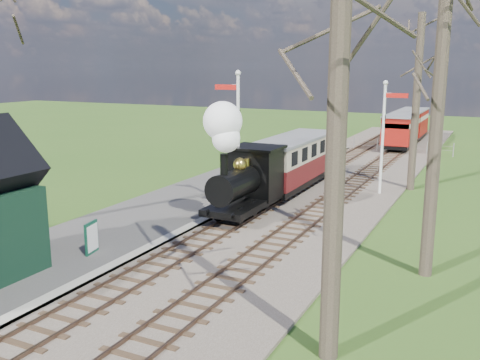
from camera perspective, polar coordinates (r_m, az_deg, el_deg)
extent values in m
ellipsoid|color=#385B23|center=(76.28, -1.90, -4.04)|extent=(57.60, 36.00, 16.20)
ellipsoid|color=#385B23|center=(79.99, 12.42, -4.78)|extent=(64.00, 40.00, 18.00)
cube|color=brown|center=(28.60, 8.76, -0.88)|extent=(8.00, 60.00, 0.10)
cube|color=brown|center=(29.15, 5.39, -0.37)|extent=(0.07, 60.00, 0.12)
cube|color=brown|center=(28.82, 7.25, -0.56)|extent=(0.07, 60.00, 0.12)
cube|color=#38281C|center=(28.99, 6.31, -0.55)|extent=(1.60, 60.00, 0.09)
cube|color=brown|center=(28.36, 10.31, -0.86)|extent=(0.07, 60.00, 0.12)
cube|color=brown|center=(28.12, 12.26, -1.06)|extent=(0.07, 60.00, 0.12)
cube|color=#38281C|center=(28.25, 11.28, -1.05)|extent=(1.60, 60.00, 0.09)
cube|color=#474442|center=(23.60, -8.49, -3.53)|extent=(5.00, 44.00, 0.20)
cube|color=#B2AD9E|center=(22.41, -3.62, -4.24)|extent=(0.40, 44.00, 0.21)
cylinder|color=silver|center=(23.29, -0.20, 3.70)|extent=(0.14, 0.14, 6.00)
sphere|color=silver|center=(23.04, -0.21, 11.35)|extent=(0.24, 0.24, 0.24)
cube|color=#B7140F|center=(23.31, -1.44, 9.88)|extent=(1.10, 0.08, 0.22)
cube|color=black|center=(23.13, -0.21, 7.13)|extent=(0.18, 0.06, 0.30)
cylinder|color=silver|center=(27.40, 14.94, 4.03)|extent=(0.14, 0.14, 5.50)
sphere|color=silver|center=(27.17, 15.27, 9.98)|extent=(0.24, 0.24, 0.24)
cube|color=#B7140F|center=(27.09, 16.36, 8.65)|extent=(1.10, 0.08, 0.22)
cube|color=black|center=(27.27, 15.08, 6.42)|extent=(0.18, 0.06, 0.30)
cylinder|color=#382D23|center=(11.08, 10.44, 9.86)|extent=(0.42, 0.42, 12.00)
cylinder|color=#382D23|center=(16.80, 20.29, 6.58)|extent=(0.40, 0.40, 10.00)
cylinder|color=#382D23|center=(28.99, 18.27, 7.73)|extent=(0.39, 0.39, 9.00)
cube|color=slate|center=(42.06, 13.26, 4.04)|extent=(12.60, 0.02, 0.01)
cube|color=slate|center=(42.11, 13.24, 3.63)|extent=(12.60, 0.02, 0.02)
cylinder|color=slate|center=(42.10, 13.24, 3.70)|extent=(0.08, 0.08, 1.00)
cube|color=black|center=(22.64, 0.36, -2.52)|extent=(1.84, 4.34, 0.27)
cylinder|color=black|center=(21.84, -0.38, -0.43)|extent=(1.19, 2.82, 1.19)
cube|color=black|center=(23.54, 1.74, 0.75)|extent=(1.95, 1.74, 2.17)
cylinder|color=black|center=(20.70, -1.73, 1.63)|extent=(0.30, 0.30, 0.87)
sphere|color=#B19133|center=(21.98, -0.01, 1.67)|extent=(0.56, 0.56, 0.56)
sphere|color=white|center=(20.49, -1.50, 4.44)|extent=(1.08, 1.08, 1.08)
sphere|color=white|center=(20.61, -1.86, 6.30)|extent=(1.52, 1.52, 1.52)
cylinder|color=black|center=(21.78, -2.32, -3.51)|extent=(0.11, 0.69, 0.69)
cylinder|color=black|center=(21.33, 0.05, -3.83)|extent=(0.11, 0.69, 0.69)
cube|color=black|center=(28.04, 5.70, 0.05)|extent=(2.06, 7.59, 0.33)
cube|color=#571314|center=(27.92, 5.72, 1.36)|extent=(2.17, 7.59, 0.98)
cube|color=#C1AF92|center=(27.75, 5.77, 3.34)|extent=(2.17, 7.59, 0.98)
cube|color=slate|center=(27.68, 5.79, 4.45)|extent=(2.28, 7.81, 0.13)
cube|color=black|center=(43.09, 16.67, 3.77)|extent=(1.92, 5.06, 0.30)
cube|color=maroon|center=(43.01, 16.72, 4.57)|extent=(2.02, 5.06, 0.91)
cube|color=#C1AF92|center=(42.91, 16.80, 5.78)|extent=(2.02, 5.06, 0.91)
cube|color=slate|center=(42.86, 16.84, 6.45)|extent=(2.12, 5.26, 0.12)
cube|color=black|center=(48.48, 17.78, 4.58)|extent=(1.92, 5.06, 0.30)
cube|color=maroon|center=(48.41, 17.83, 5.29)|extent=(2.02, 5.06, 0.91)
cube|color=#C1AF92|center=(48.32, 17.90, 6.36)|extent=(2.02, 5.06, 0.91)
cube|color=slate|center=(48.28, 17.94, 6.95)|extent=(2.12, 5.26, 0.12)
cube|color=#0E412D|center=(18.72, -15.57, -5.94)|extent=(0.22, 0.74, 1.09)
cube|color=silver|center=(18.70, -15.44, -5.96)|extent=(0.15, 0.63, 0.89)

